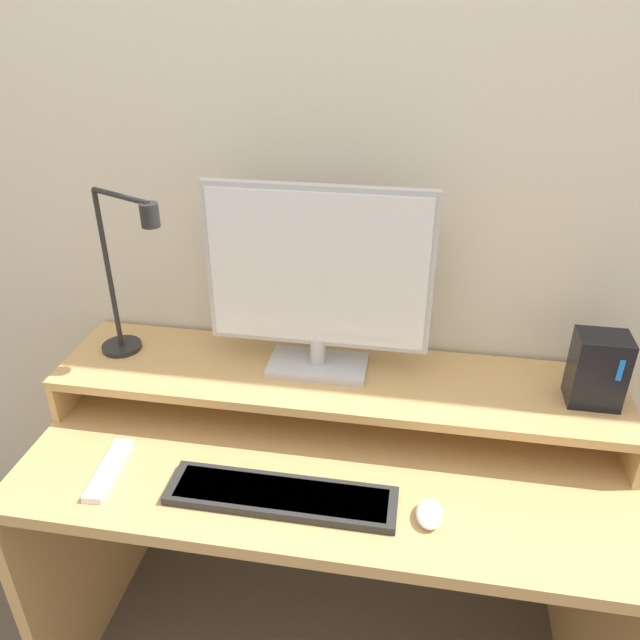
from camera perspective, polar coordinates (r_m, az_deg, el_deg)
wall_back at (r=1.45m, az=2.79°, el=13.40°), size 6.00×0.05×2.50m
desk at (r=1.55m, az=0.52°, el=-17.47°), size 1.32×0.58×0.71m
monitor_shelf at (r=1.47m, az=1.47°, el=-5.55°), size 1.32×0.29×0.12m
monitor at (r=1.37m, az=-0.20°, el=3.78°), size 0.50×0.12×0.44m
desk_lamp at (r=1.50m, az=-17.30°, el=3.19°), size 0.22×0.14×0.41m
router_dock at (r=1.45m, az=24.04°, el=-4.15°), size 0.11×0.09×0.16m
keyboard at (r=1.31m, az=-3.56°, el=-15.72°), size 0.47×0.11×0.02m
mouse at (r=1.29m, az=9.97°, el=-17.07°), size 0.05×0.08×0.03m
remote_control at (r=1.44m, az=-18.74°, el=-12.84°), size 0.06×0.19×0.02m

